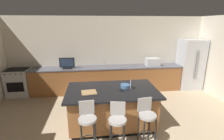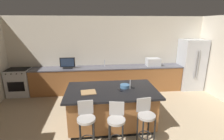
{
  "view_description": "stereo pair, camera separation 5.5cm",
  "coord_description": "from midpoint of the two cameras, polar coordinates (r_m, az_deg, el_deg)",
  "views": [
    {
      "loc": [
        -0.56,
        -0.97,
        2.39
      ],
      "look_at": [
        -0.02,
        3.52,
        1.1
      ],
      "focal_mm": 26.35,
      "sensor_mm": 36.0,
      "label": 1
    },
    {
      "loc": [
        -0.51,
        -0.97,
        2.39
      ],
      "look_at": [
        -0.02,
        3.52,
        1.1
      ],
      "focal_mm": 26.35,
      "sensor_mm": 36.0,
      "label": 2
    }
  ],
  "objects": [
    {
      "name": "kitchen_island",
      "position": [
        4.0,
        -0.37,
        -12.72
      ],
      "size": [
        2.08,
        1.21,
        0.92
      ],
      "color": "black",
      "rests_on": "ground_plane"
    },
    {
      "name": "sink_faucet_island",
      "position": [
        3.84,
        6.07,
        -4.93
      ],
      "size": [
        0.02,
        0.02,
        0.22
      ],
      "primitive_type": "cylinder",
      "color": "#B2B2B7",
      "rests_on": "kitchen_island"
    },
    {
      "name": "range_oven",
      "position": [
        6.41,
        -29.79,
        -3.76
      ],
      "size": [
        0.74,
        0.63,
        0.93
      ],
      "color": "#B7BABF",
      "rests_on": "ground_plane"
    },
    {
      "name": "bar_stool_right",
      "position": [
        3.41,
        11.42,
        -16.23
      ],
      "size": [
        0.34,
        0.36,
        0.98
      ],
      "rotation": [
        0.0,
        0.0,
        0.15
      ],
      "color": "gray",
      "rests_on": "ground_plane"
    },
    {
      "name": "tv_monitor",
      "position": [
        5.74,
        -15.59,
        2.14
      ],
      "size": [
        0.5,
        0.16,
        0.37
      ],
      "color": "black",
      "rests_on": "counter_back"
    },
    {
      "name": "refrigerator",
      "position": [
        6.74,
        25.19,
        1.77
      ],
      "size": [
        0.82,
        0.72,
        1.83
      ],
      "color": "#B7BABF",
      "rests_on": "ground_plane"
    },
    {
      "name": "bar_stool_left",
      "position": [
        3.26,
        -8.99,
        -17.62
      ],
      "size": [
        0.34,
        0.35,
        0.99
      ],
      "rotation": [
        0.0,
        0.0,
        0.08
      ],
      "color": "gray",
      "rests_on": "ground_plane"
    },
    {
      "name": "tv_remote",
      "position": [
        3.97,
        6.82,
        -5.77
      ],
      "size": [
        0.08,
        0.18,
        0.02
      ],
      "primitive_type": "cube",
      "rotation": [
        0.0,
        0.0,
        0.22
      ],
      "color": "black",
      "rests_on": "kitchen_island"
    },
    {
      "name": "wall_back",
      "position": [
        6.07,
        -1.76,
        5.74
      ],
      "size": [
        7.48,
        0.12,
        2.63
      ],
      "primitive_type": "cube",
      "color": "beige",
      "rests_on": "ground_plane"
    },
    {
      "name": "sink_faucet_back",
      "position": [
        5.84,
        -2.97,
        2.42
      ],
      "size": [
        0.02,
        0.02,
        0.24
      ],
      "primitive_type": "cylinder",
      "color": "#B2B2B7",
      "rests_on": "counter_back"
    },
    {
      "name": "bar_stool_center",
      "position": [
        3.28,
        1.41,
        -17.9
      ],
      "size": [
        0.34,
        0.36,
        0.95
      ],
      "rotation": [
        0.0,
        0.0,
        -0.17
      ],
      "color": "gray",
      "rests_on": "ground_plane"
    },
    {
      "name": "cutting_board",
      "position": [
        3.68,
        -8.41,
        -7.68
      ],
      "size": [
        0.35,
        0.31,
        0.02
      ],
      "primitive_type": "cube",
      "rotation": [
        0.0,
        0.0,
        0.12
      ],
      "color": "#A87F51",
      "rests_on": "kitchen_island"
    },
    {
      "name": "fruit_bowl",
      "position": [
        3.92,
        4.21,
        -5.57
      ],
      "size": [
        0.22,
        0.22,
        0.08
      ],
      "primitive_type": "cylinder",
      "color": "#3F668C",
      "rests_on": "kitchen_island"
    },
    {
      "name": "counter_back",
      "position": [
        5.92,
        -1.74,
        -3.17
      ],
      "size": [
        5.29,
        0.62,
        0.91
      ],
      "color": "brown",
      "rests_on": "ground_plane"
    },
    {
      "name": "cell_phone",
      "position": [
        3.76,
        2.67,
        -7.02
      ],
      "size": [
        0.12,
        0.16,
        0.01
      ],
      "primitive_type": "cube",
      "rotation": [
        0.0,
        0.0,
        0.34
      ],
      "color": "black",
      "rests_on": "kitchen_island"
    },
    {
      "name": "microwave",
      "position": [
        6.11,
        13.64,
        2.75
      ],
      "size": [
        0.48,
        0.36,
        0.27
      ],
      "primitive_type": "cube",
      "color": "#B7BABF",
      "rests_on": "counter_back"
    }
  ]
}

